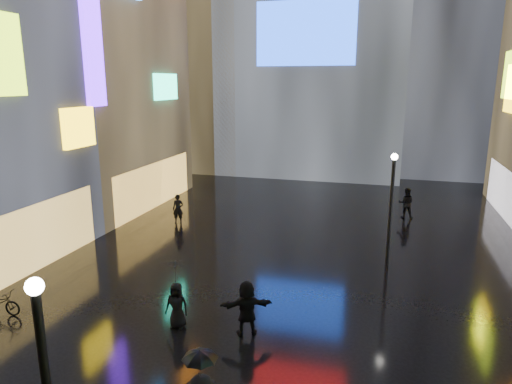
% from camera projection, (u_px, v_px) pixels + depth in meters
% --- Properties ---
extents(ground, '(140.00, 140.00, 0.00)m').
position_uv_depth(ground, '(300.00, 254.00, 22.41)').
color(ground, black).
rests_on(ground, ground).
extents(building_left_far, '(10.28, 12.00, 22.00)m').
position_uv_depth(building_left_far, '(79.00, 39.00, 29.69)').
color(building_left_far, black).
rests_on(building_left_far, ground).
extents(tower_flank_left, '(10.00, 10.00, 26.00)m').
position_uv_depth(tower_flank_left, '(201.00, 31.00, 43.65)').
color(tower_flank_left, black).
rests_on(tower_flank_left, ground).
extents(lamp_far, '(0.30, 0.30, 5.20)m').
position_uv_depth(lamp_far, '(391.00, 203.00, 20.40)').
color(lamp_far, black).
rests_on(lamp_far, ground).
extents(pedestrian_4, '(0.83, 0.57, 1.63)m').
position_uv_depth(pedestrian_4, '(177.00, 305.00, 15.56)').
color(pedestrian_4, black).
rests_on(pedestrian_4, ground).
extents(pedestrian_5, '(1.83, 1.21, 1.89)m').
position_uv_depth(pedestrian_5, '(247.00, 308.00, 15.09)').
color(pedestrian_5, black).
rests_on(pedestrian_5, ground).
extents(pedestrian_6, '(0.72, 0.56, 1.75)m').
position_uv_depth(pedestrian_6, '(178.00, 209.00, 27.10)').
color(pedestrian_6, black).
rests_on(pedestrian_6, ground).
extents(pedestrian_7, '(0.92, 0.72, 1.89)m').
position_uv_depth(pedestrian_7, '(406.00, 203.00, 28.17)').
color(pedestrian_7, black).
rests_on(pedestrian_7, ground).
extents(umbrella_1, '(1.08, 1.08, 0.67)m').
position_uv_depth(umbrella_1, '(200.00, 363.00, 9.99)').
color(umbrella_1, black).
rests_on(umbrella_1, pedestrian_2).
extents(umbrella_2, '(1.19, 1.20, 0.81)m').
position_uv_depth(umbrella_2, '(175.00, 272.00, 15.27)').
color(umbrella_2, black).
rests_on(umbrella_2, pedestrian_4).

